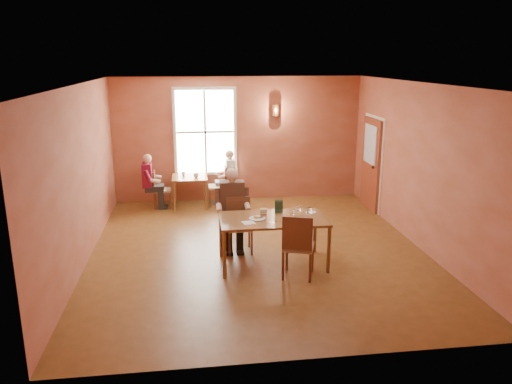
{
  "coord_description": "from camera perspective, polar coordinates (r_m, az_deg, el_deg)",
  "views": [
    {
      "loc": [
        -1.16,
        -8.52,
        3.43
      ],
      "look_at": [
        0.0,
        0.2,
        1.05
      ],
      "focal_mm": 35.0,
      "sensor_mm": 36.0,
      "label": 1
    }
  ],
  "objects": [
    {
      "name": "plate_food",
      "position": [
        8.28,
        0.16,
        -2.99
      ],
      "size": [
        0.34,
        0.34,
        0.04
      ],
      "primitive_type": "cylinder",
      "rotation": [
        0.0,
        0.0,
        -0.25
      ],
      "color": "white",
      "rests_on": "main_table"
    },
    {
      "name": "sandwich",
      "position": [
        8.38,
        0.85,
        -2.46
      ],
      "size": [
        0.1,
        0.1,
        0.13
      ],
      "primitive_type": "cube",
      "rotation": [
        0.0,
        0.0,
        -0.02
      ],
      "color": "tan",
      "rests_on": "main_table"
    },
    {
      "name": "wall_left",
      "position": [
        8.93,
        -19.29,
        1.8
      ],
      "size": [
        0.04,
        7.0,
        3.0
      ],
      "primitive_type": "cube",
      "color": "brown",
      "rests_on": "ground"
    },
    {
      "name": "knife",
      "position": [
        8.12,
        1.89,
        -3.49
      ],
      "size": [
        0.2,
        0.11,
        0.0
      ],
      "primitive_type": "cube",
      "rotation": [
        0.0,
        0.0,
        0.46
      ],
      "color": "silver",
      "rests_on": "main_table"
    },
    {
      "name": "chair_diner_main",
      "position": [
        9.0,
        -1.91,
        -3.89
      ],
      "size": [
        0.44,
        0.44,
        0.99
      ],
      "primitive_type": null,
      "rotation": [
        0.0,
        0.0,
        3.14
      ],
      "color": "#3B2014",
      "rests_on": "ground"
    },
    {
      "name": "napkin",
      "position": [
        8.1,
        -0.84,
        -3.54
      ],
      "size": [
        0.23,
        0.23,
        0.01
      ],
      "primitive_type": "cube",
      "rotation": [
        0.0,
        0.0,
        0.18
      ],
      "color": "white",
      "rests_on": "main_table"
    },
    {
      "name": "goblet_c",
      "position": [
        8.23,
        4.22,
        -2.57
      ],
      "size": [
        0.09,
        0.09,
        0.19
      ],
      "primitive_type": null,
      "rotation": [
        0.0,
        0.0,
        0.24
      ],
      "color": "white",
      "rests_on": "main_table"
    },
    {
      "name": "second_table",
      "position": [
        11.91,
        -7.54,
        0.07
      ],
      "size": [
        0.82,
        0.82,
        0.72
      ],
      "primitive_type": null,
      "color": "brown",
      "rests_on": "ground"
    },
    {
      "name": "wall_back",
      "position": [
        12.23,
        -2.04,
        6.05
      ],
      "size": [
        6.0,
        0.04,
        3.0
      ],
      "primitive_type": "cube",
      "color": "brown",
      "rests_on": "ground"
    },
    {
      "name": "cup_b",
      "position": [
        11.94,
        -8.29,
        2.07
      ],
      "size": [
        0.11,
        0.11,
        0.09
      ],
      "primitive_type": "imported",
      "rotation": [
        0.0,
        0.0,
        -0.18
      ],
      "color": "white",
      "rests_on": "second_table"
    },
    {
      "name": "cup_a",
      "position": [
        11.72,
        -6.86,
        1.89
      ],
      "size": [
        0.13,
        0.13,
        0.09
      ],
      "primitive_type": "imported",
      "rotation": [
        0.0,
        0.0,
        -0.09
      ],
      "color": "white",
      "rests_on": "second_table"
    },
    {
      "name": "ground",
      "position": [
        9.26,
        0.16,
        -6.61
      ],
      "size": [
        6.0,
        7.0,
        0.01
      ],
      "primitive_type": "cube",
      "color": "brown",
      "rests_on": "ground"
    },
    {
      "name": "window",
      "position": [
        12.1,
        -5.83,
        6.84
      ],
      "size": [
        1.36,
        0.1,
        1.96
      ],
      "primitive_type": "cube",
      "color": "white",
      "rests_on": "wall_back"
    },
    {
      "name": "ceiling",
      "position": [
        8.61,
        0.18,
        12.28
      ],
      "size": [
        6.0,
        7.0,
        0.04
      ],
      "primitive_type": "cube",
      "color": "white",
      "rests_on": "wall_back"
    },
    {
      "name": "diner_white",
      "position": [
        11.86,
        -4.3,
        1.47
      ],
      "size": [
        0.51,
        0.51,
        1.27
      ],
      "primitive_type": null,
      "rotation": [
        0.0,
        0.0,
        1.57
      ],
      "color": "white",
      "rests_on": "ground"
    },
    {
      "name": "goblet_b",
      "position": [
        8.36,
        6.13,
        -2.33
      ],
      "size": [
        0.08,
        0.08,
        0.2
      ],
      "primitive_type": null,
      "rotation": [
        0.0,
        0.0,
        0.05
      ],
      "color": "white",
      "rests_on": "main_table"
    },
    {
      "name": "side_plate",
      "position": [
        8.66,
        6.27,
        -2.34
      ],
      "size": [
        0.22,
        0.22,
        0.01
      ],
      "primitive_type": "cylinder",
      "rotation": [
        0.0,
        0.0,
        -0.27
      ],
      "color": "white",
      "rests_on": "main_table"
    },
    {
      "name": "diner_maroon",
      "position": [
        11.87,
        -10.86,
        1.2
      ],
      "size": [
        0.5,
        0.5,
        1.25
      ],
      "primitive_type": null,
      "rotation": [
        0.0,
        0.0,
        -1.57
      ],
      "color": "maroon",
      "rests_on": "ground"
    },
    {
      "name": "chair_empty",
      "position": [
        8.04,
        4.89,
        -6.03
      ],
      "size": [
        0.6,
        0.6,
        1.07
      ],
      "primitive_type": null,
      "rotation": [
        0.0,
        0.0,
        -0.33
      ],
      "color": "brown",
      "rests_on": "ground"
    },
    {
      "name": "wall_right",
      "position": [
        9.67,
        18.09,
        2.88
      ],
      "size": [
        0.04,
        7.0,
        3.0
      ],
      "primitive_type": "cube",
      "color": "brown",
      "rests_on": "ground"
    },
    {
      "name": "chair_diner_maroon",
      "position": [
        11.92,
        -10.68,
        0.33
      ],
      "size": [
        0.39,
        0.39,
        0.88
      ],
      "primitive_type": null,
      "rotation": [
        0.0,
        0.0,
        -1.57
      ],
      "color": "brown",
      "rests_on": "ground"
    },
    {
      "name": "diner_main",
      "position": [
        8.9,
        -1.9,
        -2.55
      ],
      "size": [
        0.58,
        0.58,
        1.45
      ],
      "primitive_type": null,
      "rotation": [
        0.0,
        0.0,
        3.14
      ],
      "color": "#3E2D20",
      "rests_on": "ground"
    },
    {
      "name": "wall_front",
      "position": [
        5.5,
        5.09,
        -5.46
      ],
      "size": [
        6.0,
        0.04,
        3.0
      ],
      "primitive_type": "cube",
      "color": "brown",
      "rests_on": "ground"
    },
    {
      "name": "chair_diner_white",
      "position": [
        11.9,
        -4.43,
        0.73
      ],
      "size": [
        0.42,
        0.42,
        0.95
      ],
      "primitive_type": null,
      "rotation": [
        0.0,
        0.0,
        1.57
      ],
      "color": "#5B3411",
      "rests_on": "ground"
    },
    {
      "name": "main_table",
      "position": [
        8.49,
        1.92,
        -5.66
      ],
      "size": [
        1.78,
        1.0,
        0.83
      ],
      "primitive_type": null,
      "color": "brown",
      "rests_on": "ground"
    },
    {
      "name": "sunglasses",
      "position": [
        8.18,
        6.04,
        -3.39
      ],
      "size": [
        0.15,
        0.06,
        0.02
      ],
      "primitive_type": "cube",
      "rotation": [
        0.0,
        0.0,
        0.12
      ],
      "color": "black",
      "rests_on": "main_table"
    },
    {
      "name": "door",
      "position": [
        11.81,
        12.93,
        3.13
      ],
      "size": [
        0.12,
        1.04,
        2.1
      ],
      "primitive_type": "cube",
      "color": "maroon",
      "rests_on": "ground"
    },
    {
      "name": "wall_sconce",
      "position": [
        12.16,
        2.25,
        9.32
      ],
      "size": [
        0.16,
        0.16,
        0.28
      ],
      "primitive_type": "cylinder",
      "color": "brown",
      "rests_on": "wall_back"
    },
    {
      "name": "goblet_a",
      "position": [
        8.47,
        4.91,
        -2.07
      ],
      "size": [
        0.09,
        0.09,
        0.19
      ],
      "primitive_type": null,
      "rotation": [
        0.0,
        0.0,
        -0.19
      ],
      "color": "white",
      "rests_on": "main_table"
    },
    {
      "name": "menu_stand",
      "position": [
        8.59,
        2.63,
        -1.67
      ],
      "size": [
        0.15,
        0.1,
        0.23
      ],
      "primitive_type": "cube",
      "rotation": [
        0.0,
        0.0,
        -0.25
      ],
      "color": "#243E29",
      "rests_on": "main_table"
    }
  ]
}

